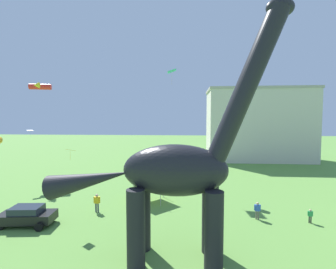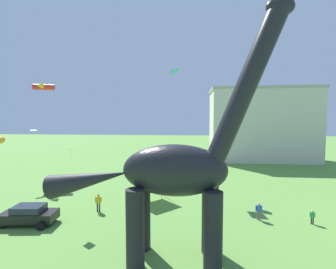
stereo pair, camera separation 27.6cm
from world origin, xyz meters
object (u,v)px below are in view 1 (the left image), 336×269
kite_drifting (30,130)px  kite_mid_left (221,141)px  parked_sedan_left (27,215)px  person_strolling_adult (257,209)px  kite_trailing (70,150)px  festival_canopy_tent (149,177)px  kite_high_right (172,71)px  dinosaur_sculpture (174,170)px  kite_far_left (39,86)px  person_vendor_side (310,215)px  person_photographer (97,201)px

kite_drifting → kite_mid_left: size_ratio=1.16×
parked_sedan_left → kite_drifting: size_ratio=4.72×
person_strolling_adult → kite_trailing: 16.57m
festival_canopy_tent → kite_high_right: 14.57m
festival_canopy_tent → kite_mid_left: (7.60, 2.35, 3.60)m
dinosaur_sculpture → person_strolling_adult: (6.76, 6.32, -4.58)m
kite_far_left → parked_sedan_left: bearing=-60.8°
kite_far_left → kite_high_right: bearing=-6.5°
person_vendor_side → festival_canopy_tent: size_ratio=0.36×
kite_mid_left → kite_high_right: size_ratio=0.40×
person_strolling_adult → kite_mid_left: (-2.29, 6.09, 5.26)m
kite_mid_left → dinosaur_sculpture: bearing=-109.8°
person_vendor_side → kite_drifting: (-30.01, 8.86, 6.40)m
person_vendor_side → kite_trailing: bearing=125.8°
person_vendor_side → kite_mid_left: size_ratio=1.44×
person_photographer → kite_trailing: (-1.57, -1.66, 4.91)m
person_photographer → kite_mid_left: 14.12m
person_vendor_side → kite_mid_left: 10.62m
person_vendor_side → kite_far_left: 37.05m
person_vendor_side → person_strolling_adult: (-4.10, 0.40, 0.20)m
kite_trailing → kite_high_right: kite_high_right is taller
parked_sedan_left → kite_far_left: (-9.06, 16.21, 12.58)m
parked_sedan_left → person_photographer: 5.50m
festival_canopy_tent → kite_trailing: kite_trailing is taller
kite_far_left → kite_high_right: kite_high_right is taller
dinosaur_sculpture → person_strolling_adult: dinosaur_sculpture is taller
person_photographer → kite_mid_left: bearing=-164.9°
kite_far_left → person_vendor_side: bearing=-23.7°
festival_canopy_tent → kite_mid_left: bearing=17.2°
kite_far_left → festival_canopy_tent: bearing=-28.8°
kite_far_left → dinosaur_sculpture: bearing=-43.4°
dinosaur_sculpture → kite_mid_left: bearing=81.6°
kite_drifting → kite_mid_left: bearing=-5.7°
parked_sedan_left → kite_drifting: 14.64m
person_vendor_side → person_strolling_adult: size_ratio=0.78×
dinosaur_sculpture → kite_mid_left: size_ratio=19.04×
person_strolling_adult → kite_mid_left: size_ratio=1.85×
festival_canopy_tent → kite_high_right: bearing=76.0°
person_strolling_adult → festival_canopy_tent: festival_canopy_tent is taller
person_vendor_side → person_photographer: 18.30m
parked_sedan_left → person_strolling_adult: size_ratio=2.97×
kite_drifting → kite_high_right: (17.91, 2.87, 7.75)m
person_vendor_side → kite_high_right: (-12.09, 11.72, 14.15)m
parked_sedan_left → festival_canopy_tent: size_ratio=1.39×
kite_far_left → kite_high_right: (19.79, -2.24, 1.46)m
dinosaur_sculpture → kite_trailing: dinosaur_sculpture is taller
dinosaur_sculpture → kite_trailing: size_ratio=15.86×
festival_canopy_tent → kite_mid_left: kite_mid_left is taller
kite_trailing → kite_high_right: (7.75, 12.52, 8.92)m
kite_far_left → kite_mid_left: size_ratio=3.93×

